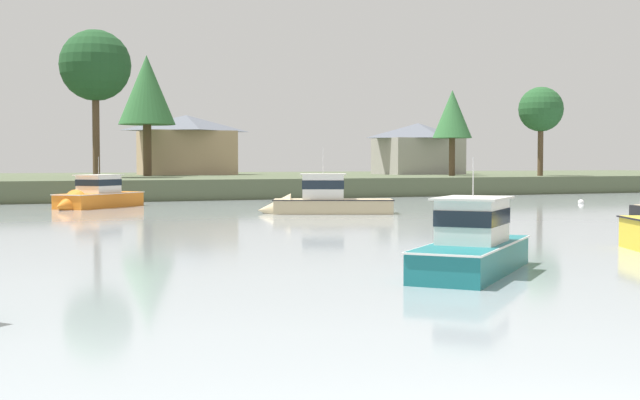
# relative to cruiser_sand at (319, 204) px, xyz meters

# --- Properties ---
(far_shore_bank) EXTENTS (196.00, 47.39, 1.67)m
(far_shore_bank) POSITION_rel_cruiser_sand_xyz_m (-13.77, 42.54, 0.29)
(far_shore_bank) COLOR #4C563D
(far_shore_bank) RESTS_ON ground
(cruiser_sand) EXTENTS (8.26, 5.20, 4.76)m
(cruiser_sand) POSITION_rel_cruiser_sand_xyz_m (0.00, 0.00, 0.00)
(cruiser_sand) COLOR tan
(cruiser_sand) RESTS_ON ground
(cruiser_teal) EXTENTS (6.43, 6.10, 3.87)m
(cruiser_teal) POSITION_rel_cruiser_sand_xyz_m (-6.41, -26.20, -0.05)
(cruiser_teal) COLOR #196B70
(cruiser_teal) RESTS_ON ground
(cruiser_orange) EXTENTS (7.24, 7.05, 4.27)m
(cruiser_orange) POSITION_rel_cruiser_sand_xyz_m (-11.41, 11.68, -0.04)
(cruiser_orange) COLOR orange
(cruiser_orange) RESTS_ON ground
(mooring_buoy_white) EXTENTS (0.44, 0.44, 0.49)m
(mooring_buoy_white) POSITION_rel_cruiser_sand_xyz_m (22.81, 3.71, -0.47)
(mooring_buoy_white) COLOR white
(mooring_buoy_white) RESTS_ON ground
(shore_tree_far_right) EXTENTS (3.96, 3.96, 8.65)m
(shore_tree_far_right) POSITION_rel_cruiser_sand_xyz_m (26.34, 27.11, 7.27)
(shore_tree_far_right) COLOR brown
(shore_tree_far_right) RESTS_ON far_shore_bank
(shore_tree_right_mid) EXTENTS (5.66, 5.66, 12.05)m
(shore_tree_right_mid) POSITION_rel_cruiser_sand_xyz_m (-2.12, 38.45, 9.60)
(shore_tree_right_mid) COLOR brown
(shore_tree_right_mid) RESTS_ON far_shore_bank
(shore_tree_center_right) EXTENTS (6.35, 6.35, 13.22)m
(shore_tree_center_right) POSITION_rel_cruiser_sand_xyz_m (-8.14, 31.68, 11.09)
(shore_tree_center_right) COLOR brown
(shore_tree_center_right) RESTS_ON far_shore_bank
(shore_tree_center_left) EXTENTS (4.49, 4.49, 8.96)m
(shore_tree_center_left) POSITION_rel_cruiser_sand_xyz_m (34.49, 23.49, 7.76)
(shore_tree_center_left) COLOR brown
(shore_tree_center_left) RESTS_ON far_shore_bank
(cottage_hillside) EXTENTS (10.28, 7.71, 6.52)m
(cottage_hillside) POSITION_rel_cruiser_sand_xyz_m (3.49, 44.73, 4.49)
(cottage_hillside) COLOR tan
(cottage_hillside) RESTS_ON far_shore_bank
(cottage_near_water) EXTENTS (9.44, 7.07, 5.83)m
(cottage_near_water) POSITION_rel_cruiser_sand_xyz_m (28.81, 38.23, 4.13)
(cottage_near_water) COLOR #9E998E
(cottage_near_water) RESTS_ON far_shore_bank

